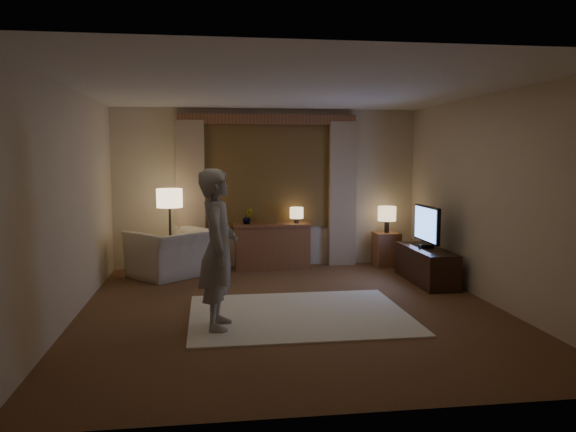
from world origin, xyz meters
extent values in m
cube|color=brown|center=(0.00, 0.00, -0.01)|extent=(5.00, 5.50, 0.02)
cube|color=silver|center=(0.00, 0.00, 2.61)|extent=(5.00, 5.50, 0.02)
cube|color=beige|center=(0.00, 2.76, 1.30)|extent=(5.00, 0.02, 2.60)
cube|color=beige|center=(0.00, -2.76, 1.30)|extent=(5.00, 0.02, 2.60)
cube|color=beige|center=(-2.51, 0.00, 1.30)|extent=(0.02, 5.50, 2.60)
cube|color=beige|center=(2.51, 0.00, 1.30)|extent=(0.02, 5.50, 2.60)
cube|color=black|center=(0.00, 2.73, 1.55)|extent=(2.00, 0.01, 1.70)
cube|color=brown|center=(0.00, 2.72, 1.55)|extent=(2.08, 0.04, 1.78)
cube|color=tan|center=(-1.25, 2.65, 1.20)|extent=(0.45, 0.12, 2.40)
cube|color=tan|center=(1.25, 2.65, 1.20)|extent=(0.45, 0.12, 2.40)
cube|color=brown|center=(0.00, 2.67, 2.42)|extent=(2.90, 0.14, 0.16)
cube|color=white|center=(0.05, -0.24, 0.01)|extent=(2.50, 2.00, 0.02)
cube|color=brown|center=(0.05, 2.50, 0.35)|extent=(1.20, 0.40, 0.70)
cube|color=brown|center=(0.05, 2.50, 0.80)|extent=(0.16, 0.02, 0.20)
imported|color=#999999|center=(-0.35, 2.50, 0.85)|extent=(0.17, 0.13, 0.30)
cylinder|color=black|center=(0.45, 2.50, 0.76)|extent=(0.08, 0.08, 0.12)
cylinder|color=#F7D194|center=(0.45, 2.50, 0.91)|extent=(0.22, 0.22, 0.18)
cylinder|color=black|center=(-1.56, 2.17, 0.01)|extent=(0.28, 0.28, 0.03)
cylinder|color=black|center=(-1.56, 2.17, 0.53)|extent=(0.04, 0.04, 1.06)
cylinder|color=#F7D194|center=(-1.56, 2.17, 1.20)|extent=(0.39, 0.39, 0.28)
imported|color=beige|center=(-1.54, 2.10, 0.36)|extent=(1.46, 1.45, 0.72)
cube|color=brown|center=(1.96, 2.45, 0.28)|extent=(0.40, 0.40, 0.56)
cylinder|color=black|center=(1.96, 2.45, 0.66)|extent=(0.08, 0.08, 0.20)
cylinder|color=#F7D194|center=(1.96, 2.45, 0.88)|extent=(0.30, 0.30, 0.24)
cube|color=black|center=(2.15, 1.19, 0.25)|extent=(0.45, 1.40, 0.50)
cube|color=black|center=(2.15, 1.19, 0.53)|extent=(0.21, 0.09, 0.06)
cube|color=black|center=(2.15, 1.19, 0.86)|extent=(0.05, 0.85, 0.52)
cube|color=#5D97FE|center=(2.12, 1.19, 0.86)|extent=(0.00, 0.79, 0.47)
imported|color=gray|center=(-0.88, -0.62, 0.86)|extent=(0.47, 0.66, 1.69)
camera|label=1|loc=(-0.97, -6.48, 1.84)|focal=35.00mm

